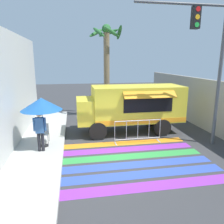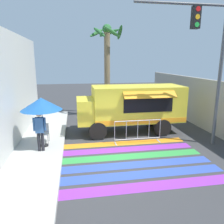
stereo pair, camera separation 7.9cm
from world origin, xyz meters
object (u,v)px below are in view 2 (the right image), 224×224
at_px(traffic_signal_pole, 207,48).
at_px(barricade_front, 138,131).
at_px(folding_chair, 43,131).
at_px(patio_umbrella, 41,104).
at_px(vendor_person, 40,129).
at_px(palm_tree, 107,58).
at_px(food_truck, 129,105).

height_order(traffic_signal_pole, barricade_front, traffic_signal_pole).
height_order(traffic_signal_pole, folding_chair, traffic_signal_pole).
distance_m(patio_umbrella, vendor_person, 1.07).
relative_size(vendor_person, barricade_front, 0.75).
bearing_deg(palm_tree, traffic_signal_pole, -60.43).
distance_m(traffic_signal_pole, barricade_front, 4.80).
relative_size(food_truck, traffic_signal_pole, 0.88).
bearing_deg(palm_tree, patio_umbrella, -124.35).
relative_size(patio_umbrella, barricade_front, 0.96).
bearing_deg(palm_tree, barricade_front, -82.71).
distance_m(vendor_person, palm_tree, 7.61).
bearing_deg(folding_chair, barricade_front, 11.48).
distance_m(folding_chair, vendor_person, 1.12).
bearing_deg(palm_tree, vendor_person, -122.35).
bearing_deg(food_truck, patio_umbrella, -158.09).
xyz_separation_m(food_truck, vendor_person, (-4.43, -2.28, -0.40)).
xyz_separation_m(traffic_signal_pole, folding_chair, (-7.20, 1.15, -3.74)).
bearing_deg(barricade_front, food_truck, 90.31).
bearing_deg(patio_umbrella, vendor_person, -96.36).
bearing_deg(vendor_person, food_truck, 36.39).
distance_m(food_truck, palm_tree, 4.50).
bearing_deg(traffic_signal_pole, barricade_front, 165.03).
bearing_deg(folding_chair, traffic_signal_pole, 7.71).
bearing_deg(traffic_signal_pole, vendor_person, 178.98).
bearing_deg(folding_chair, vendor_person, -72.61).
bearing_deg(folding_chair, palm_tree, 69.27).
height_order(patio_umbrella, folding_chair, patio_umbrella).
bearing_deg(barricade_front, palm_tree, 97.29).
distance_m(folding_chair, barricade_front, 4.47).
relative_size(food_truck, barricade_front, 2.49).
relative_size(food_truck, folding_chair, 6.46).
xyz_separation_m(traffic_signal_pole, patio_umbrella, (-7.13, 0.65, -2.34)).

